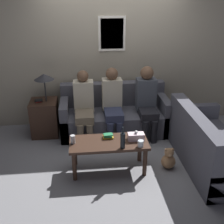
% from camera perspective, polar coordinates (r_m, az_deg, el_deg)
% --- Properties ---
extents(ground_plane, '(16.00, 16.00, 0.00)m').
position_cam_1_polar(ground_plane, '(4.85, 1.09, -6.37)').
color(ground_plane, gray).
extents(wall_back, '(9.00, 0.08, 2.60)m').
position_cam_1_polar(wall_back, '(5.22, -0.06, 11.37)').
color(wall_back, '#9E937F').
rests_on(wall_back, ground_plane).
extents(couch_main, '(1.91, 0.81, 0.85)m').
position_cam_1_polar(couch_main, '(5.14, 0.45, -0.71)').
color(couch_main, '#4C4C56').
rests_on(couch_main, ground_plane).
extents(couch_side, '(0.81, 1.68, 0.85)m').
position_cam_1_polar(couch_side, '(4.40, 19.03, -6.82)').
color(couch_side, '#4C4C56').
rests_on(couch_side, ground_plane).
extents(coffee_table, '(1.10, 0.49, 0.47)m').
position_cam_1_polar(coffee_table, '(4.00, -0.66, -6.93)').
color(coffee_table, '#382319').
rests_on(coffee_table, ground_plane).
extents(side_table_with_lamp, '(0.46, 0.46, 1.13)m').
position_cam_1_polar(side_table_with_lamp, '(5.12, -13.50, -0.56)').
color(side_table_with_lamp, '#382319').
rests_on(side_table_with_lamp, ground_plane).
extents(wine_bottle, '(0.07, 0.07, 0.32)m').
position_cam_1_polar(wine_bottle, '(3.76, 2.20, -5.74)').
color(wine_bottle, black).
rests_on(wine_bottle, coffee_table).
extents(drinking_glass, '(0.08, 0.08, 0.09)m').
position_cam_1_polar(drinking_glass, '(3.84, 5.84, -6.40)').
color(drinking_glass, silver).
rests_on(drinking_glass, coffee_table).
extents(book_stack, '(0.15, 0.11, 0.06)m').
position_cam_1_polar(book_stack, '(4.04, -0.79, -4.90)').
color(book_stack, gold).
rests_on(book_stack, coffee_table).
extents(soda_can, '(0.07, 0.07, 0.12)m').
position_cam_1_polar(soda_can, '(3.93, -7.95, -5.52)').
color(soda_can, '#BCBCC1').
rests_on(soda_can, coffee_table).
extents(tissue_box, '(0.23, 0.12, 0.14)m').
position_cam_1_polar(tissue_box, '(3.99, 4.89, -4.96)').
color(tissue_box, silver).
rests_on(tissue_box, coffee_table).
extents(person_left, '(0.34, 0.65, 1.18)m').
position_cam_1_polar(person_left, '(4.81, -5.71, 1.59)').
color(person_left, '#756651').
rests_on(person_left, ground_plane).
extents(person_middle, '(0.34, 0.65, 1.21)m').
position_cam_1_polar(person_middle, '(4.85, 0.13, 2.15)').
color(person_middle, '#2D334C').
rests_on(person_middle, ground_plane).
extents(person_right, '(0.34, 0.60, 1.23)m').
position_cam_1_polar(person_right, '(4.91, 7.10, 2.51)').
color(person_right, black).
rests_on(person_right, ground_plane).
extents(teddy_bear, '(0.21, 0.21, 0.33)m').
position_cam_1_polar(teddy_bear, '(4.26, 11.40, -9.39)').
color(teddy_bear, '#A87A51').
rests_on(teddy_bear, ground_plane).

